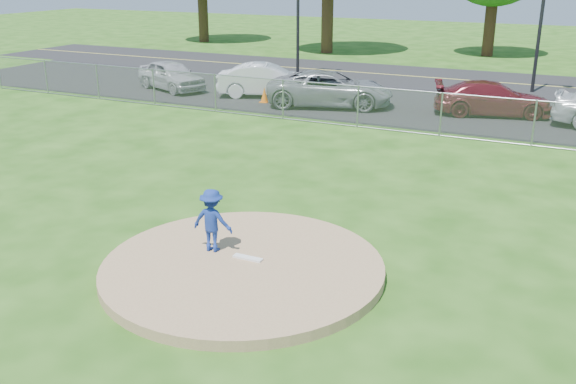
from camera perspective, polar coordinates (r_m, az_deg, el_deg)
name	(u,v)px	position (r m, az deg, el deg)	size (l,w,h in m)	color
ground	(394,147)	(21.14, 9.43, 3.98)	(120.00, 120.00, 0.00)	#1F4B10
pitchers_mound	(243,268)	(12.38, -4.03, -6.73)	(5.40, 5.40, 0.20)	#9B7855
pitching_rubber	(248,258)	(12.49, -3.59, -5.87)	(0.60, 0.15, 0.04)	white
chain_link_fence	(412,112)	(22.84, 10.99, 6.99)	(40.00, 0.06, 1.50)	gray
parking_lot	(440,109)	(27.28, 13.38, 7.23)	(50.00, 8.00, 0.01)	black
street	(474,81)	(34.53, 16.20, 9.49)	(60.00, 7.00, 0.01)	black
traffic_signal_left	(302,10)	(34.78, 1.26, 15.88)	(1.28, 0.20, 5.60)	black
pitcher	(212,220)	(12.68, -6.76, -2.52)	(0.82, 0.47, 1.28)	navy
traffic_cone	(264,95)	(27.73, -2.11, 8.63)	(0.33, 0.33, 0.65)	orange
parked_car_silver	(171,75)	(31.05, -10.35, 10.18)	(1.61, 4.01, 1.36)	#AEAEB3
parked_car_white	(267,80)	(28.99, -1.88, 9.91)	(1.53, 4.38, 1.44)	silver
parked_car_gray	(330,89)	(26.96, 3.75, 9.14)	(2.38, 5.17, 1.44)	gray
parked_car_darkred	(493,99)	(26.48, 17.72, 7.92)	(1.82, 4.47, 1.30)	maroon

